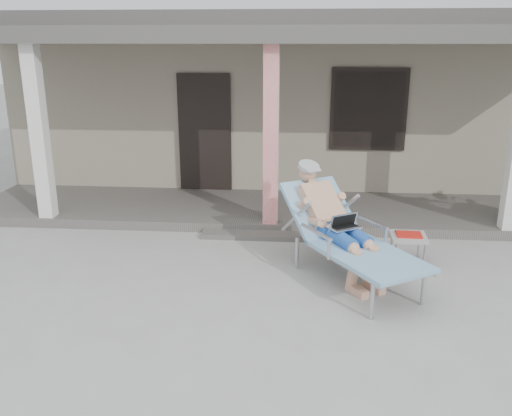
{
  "coord_description": "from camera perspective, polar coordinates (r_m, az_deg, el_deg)",
  "views": [
    {
      "loc": [
        0.43,
        -5.67,
        2.8
      ],
      "look_at": [
        -0.09,
        0.6,
        0.85
      ],
      "focal_mm": 38.0,
      "sensor_mm": 36.0,
      "label": 1
    }
  ],
  "objects": [
    {
      "name": "porch_overhang",
      "position": [
        8.63,
        1.98,
        17.13
      ],
      "size": [
        10.0,
        2.3,
        2.85
      ],
      "color": "silver",
      "rests_on": "porch_deck"
    },
    {
      "name": "porch_step",
      "position": [
        8.03,
        1.38,
        -2.93
      ],
      "size": [
        2.0,
        0.3,
        0.07
      ],
      "primitive_type": "cube",
      "color": "#605B56",
      "rests_on": "ground"
    },
    {
      "name": "lounger",
      "position": [
        6.58,
        9.04,
        -0.09
      ],
      "size": [
        1.79,
        2.2,
        1.41
      ],
      "rotation": [
        0.0,
        0.0,
        0.56
      ],
      "color": "#B7B7BC",
      "rests_on": "ground"
    },
    {
      "name": "side_table",
      "position": [
        7.32,
        15.77,
        -3.08
      ],
      "size": [
        0.47,
        0.47,
        0.41
      ],
      "rotation": [
        0.0,
        0.0,
        -0.04
      ],
      "color": "#A1A29D",
      "rests_on": "ground"
    },
    {
      "name": "house",
      "position": [
        12.23,
        2.78,
        11.87
      ],
      "size": [
        10.4,
        5.4,
        3.3
      ],
      "color": "gray",
      "rests_on": "ground"
    },
    {
      "name": "ground",
      "position": [
        6.34,
        0.36,
        -8.99
      ],
      "size": [
        60.0,
        60.0,
        0.0
      ],
      "primitive_type": "plane",
      "color": "#9E9E99",
      "rests_on": "ground"
    },
    {
      "name": "porch_deck",
      "position": [
        9.1,
        1.82,
        -0.22
      ],
      "size": [
        10.0,
        2.0,
        0.15
      ],
      "primitive_type": "cube",
      "color": "#605B56",
      "rests_on": "ground"
    }
  ]
}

